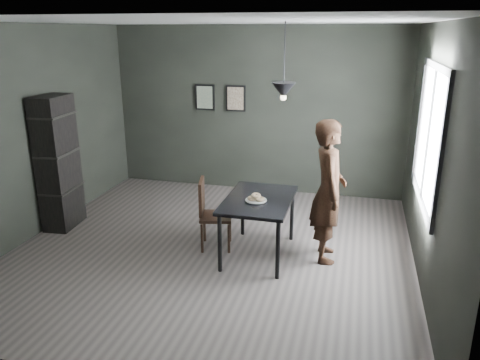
% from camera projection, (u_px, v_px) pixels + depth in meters
% --- Properties ---
extents(ground, '(5.00, 5.00, 0.00)m').
position_uv_depth(ground, '(213.00, 249.00, 6.07)').
color(ground, '#3C3734').
rests_on(ground, ground).
extents(back_wall, '(5.00, 0.10, 2.80)m').
position_uv_depth(back_wall, '(256.00, 111.00, 7.94)').
color(back_wall, black).
rests_on(back_wall, ground).
extents(ceiling, '(5.00, 5.00, 0.02)m').
position_uv_depth(ceiling, '(209.00, 21.00, 5.21)').
color(ceiling, silver).
rests_on(ceiling, ground).
extents(window_assembly, '(0.04, 1.96, 1.56)m').
position_uv_depth(window_assembly, '(429.00, 135.00, 5.17)').
color(window_assembly, white).
rests_on(window_assembly, ground).
extents(cafe_table, '(0.80, 1.20, 0.75)m').
position_uv_depth(cafe_table, '(259.00, 204.00, 5.72)').
color(cafe_table, black).
rests_on(cafe_table, ground).
extents(white_plate, '(0.23, 0.23, 0.01)m').
position_uv_depth(white_plate, '(256.00, 201.00, 5.60)').
color(white_plate, white).
rests_on(white_plate, cafe_table).
extents(donut_pile, '(0.21, 0.15, 0.09)m').
position_uv_depth(donut_pile, '(256.00, 198.00, 5.58)').
color(donut_pile, beige).
rests_on(donut_pile, white_plate).
extents(woman, '(0.51, 0.69, 1.74)m').
position_uv_depth(woman, '(328.00, 191.00, 5.58)').
color(woman, black).
rests_on(woman, ground).
extents(wood_chair, '(0.48, 0.48, 0.92)m').
position_uv_depth(wood_chair, '(210.00, 209.00, 5.97)').
color(wood_chair, black).
rests_on(wood_chair, ground).
extents(shelf_unit, '(0.41, 0.66, 1.87)m').
position_uv_depth(shelf_unit, '(58.00, 163.00, 6.53)').
color(shelf_unit, black).
rests_on(shelf_unit, ground).
extents(pendant_lamp, '(0.28, 0.28, 0.86)m').
position_uv_depth(pendant_lamp, '(283.00, 90.00, 5.33)').
color(pendant_lamp, black).
rests_on(pendant_lamp, ground).
extents(framed_print_left, '(0.34, 0.04, 0.44)m').
position_uv_depth(framed_print_left, '(205.00, 97.00, 8.07)').
color(framed_print_left, black).
rests_on(framed_print_left, ground).
extents(framed_print_right, '(0.34, 0.04, 0.44)m').
position_uv_depth(framed_print_right, '(236.00, 98.00, 7.94)').
color(framed_print_right, black).
rests_on(framed_print_right, ground).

